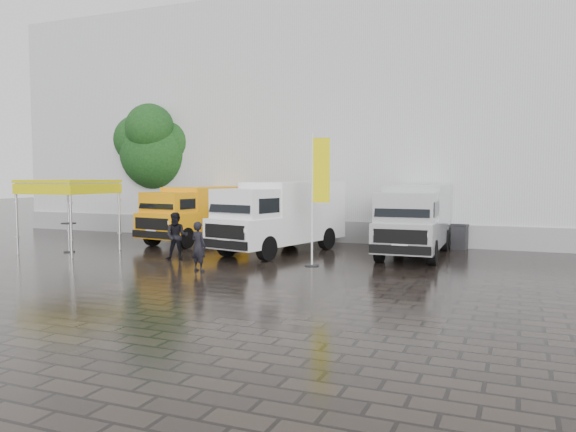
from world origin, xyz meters
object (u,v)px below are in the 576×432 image
Objects in this scene: cocktail_table at (69,238)px; wheelie_bin at (460,237)px; flagpole at (317,193)px; person_front at (199,246)px; van_yellow at (195,215)px; person_tent at (177,236)px; van_silver at (415,221)px; van_white at (280,217)px; canopy_tent at (68,185)px.

cocktail_table is 16.29m from wheelie_bin.
person_front is at bearing -142.73° from flagpole.
van_yellow is at bearing 57.02° from cocktail_table.
flagpole is at bearing 2.83° from cocktail_table.
cocktail_table is 0.68× the size of person_tent.
flagpole reaches higher than person_tent.
van_yellow reaches higher than wheelie_bin.
van_silver is 9.11m from person_tent.
person_tent reaches higher than cocktail_table.
van_white reaches higher than person_tent.
flagpole is at bearing -126.77° from van_silver.
van_white is at bearing 21.49° from canopy_tent.
canopy_tent is 2.47× the size of cocktail_table.
van_white reaches higher than cocktail_table.
flagpole is (7.50, -4.20, 1.23)m from van_yellow.
van_yellow is 5.79m from canopy_tent.
cocktail_table is 0.74× the size of person_front.
wheelie_bin is (6.64, 3.89, -0.89)m from van_white.
van_silver is 3.60× the size of person_tent.
person_front reaches higher than cocktail_table.
flagpole reaches higher than canopy_tent.
van_silver reaches higher than person_tent.
van_silver is (5.22, 1.07, -0.05)m from van_white.
cocktail_table is (0.03, -0.04, -2.15)m from canopy_tent.
van_white reaches higher than person_front.
person_front is 2.72m from person_tent.
van_yellow reaches higher than person_front.
flagpole is 2.59× the size of person_tent.
person_front is (4.27, -6.65, -0.49)m from van_yellow.
cocktail_table is at bearing 156.16° from person_tent.
canopy_tent is 1.68× the size of person_tent.
wheelie_bin is at bearing 58.04° from flagpole.
wheelie_bin is (11.60, 2.37, -0.76)m from van_yellow.
canopy_tent is at bearing 121.01° from cocktail_table.
van_white is at bearing -169.67° from van_silver.
canopy_tent is (-3.09, -4.68, 1.45)m from van_yellow.
van_silver is 13.94m from cocktail_table.
flagpole is (10.59, 0.48, -0.22)m from canopy_tent.
person_front is at bearing -49.39° from van_yellow.
canopy_tent reaches higher than van_yellow.
van_white is 5.50× the size of cocktail_table.
cocktail_table is (-10.56, -0.52, -1.93)m from flagpole.
van_silver reaches higher than van_yellow.
flagpole is at bearing -114.89° from wheelie_bin.
van_yellow is 0.85× the size of van_white.
cocktail_table is at bearing 0.59° from person_front.
person_tent is (2.23, -4.86, -0.41)m from van_yellow.
van_yellow reaches higher than person_tent.
van_yellow is at bearing 56.57° from canopy_tent.
van_white is 5.33m from van_silver.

